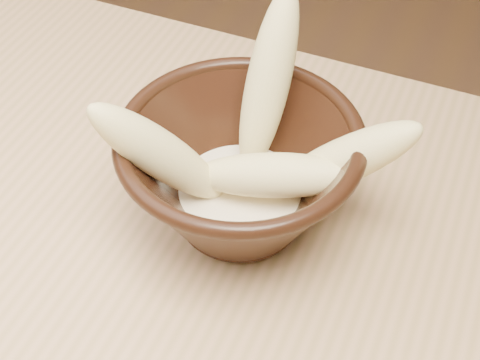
% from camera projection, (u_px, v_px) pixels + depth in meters
% --- Properties ---
extents(bowl, '(0.19, 0.19, 0.10)m').
position_uv_depth(bowl, '(240.00, 172.00, 0.51)').
color(bowl, black).
rests_on(bowl, table).
extents(milk_puddle, '(0.11, 0.11, 0.01)m').
position_uv_depth(milk_puddle, '(240.00, 194.00, 0.53)').
color(milk_puddle, '#F6E5C6').
rests_on(milk_puddle, bowl).
extents(banana_upright, '(0.04, 0.10, 0.15)m').
position_uv_depth(banana_upright, '(268.00, 82.00, 0.51)').
color(banana_upright, '#E2D885').
rests_on(banana_upright, bowl).
extents(banana_left, '(0.11, 0.09, 0.13)m').
position_uv_depth(banana_left, '(160.00, 154.00, 0.48)').
color(banana_left, '#E2D885').
rests_on(banana_left, bowl).
extents(banana_right, '(0.13, 0.06, 0.11)m').
position_uv_depth(banana_right, '(343.00, 161.00, 0.49)').
color(banana_right, '#E2D885').
rests_on(banana_right, bowl).
extents(banana_across, '(0.13, 0.06, 0.06)m').
position_uv_depth(banana_across, '(272.00, 175.00, 0.50)').
color(banana_across, '#E2D885').
rests_on(banana_across, bowl).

